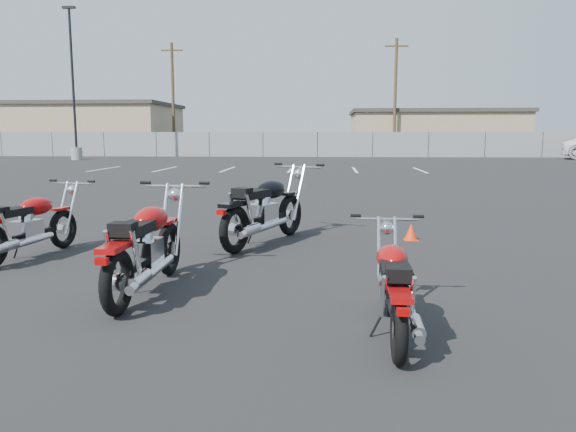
# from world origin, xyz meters

# --- Properties ---
(ground) EXTENTS (120.00, 120.00, 0.00)m
(ground) POSITION_xyz_m (0.00, 0.00, 0.00)
(ground) COLOR black
(ground) RESTS_ON ground
(motorcycle_front_red) EXTENTS (0.85, 2.01, 0.99)m
(motorcycle_front_red) POSITION_xyz_m (-3.32, 0.87, 0.45)
(motorcycle_front_red) COLOR black
(motorcycle_front_red) RESTS_ON ground
(motorcycle_second_black) EXTENTS (1.44, 2.35, 1.18)m
(motorcycle_second_black) POSITION_xyz_m (-0.25, 2.07, 0.54)
(motorcycle_second_black) COLOR black
(motorcycle_second_black) RESTS_ON ground
(motorcycle_third_red) EXTENTS (0.87, 2.24, 1.10)m
(motorcycle_third_red) POSITION_xyz_m (-1.20, -0.68, 0.50)
(motorcycle_third_red) COLOR black
(motorcycle_third_red) RESTS_ON ground
(motorcycle_rear_red) EXTENTS (0.71, 1.83, 0.90)m
(motorcycle_rear_red) POSITION_xyz_m (1.24, -1.77, 0.41)
(motorcycle_rear_red) COLOR black
(motorcycle_rear_red) RESTS_ON ground
(training_cone_near) EXTENTS (0.22, 0.22, 0.26)m
(training_cone_near) POSITION_xyz_m (2.02, 2.53, 0.13)
(training_cone_near) COLOR #FF360D
(training_cone_near) RESTS_ON ground
(training_cone_extra) EXTENTS (0.24, 0.24, 0.29)m
(training_cone_extra) POSITION_xyz_m (-1.61, 1.09, 0.14)
(training_cone_extra) COLOR #FF360D
(training_cone_extra) RESTS_ON ground
(light_pole_west) EXTENTS (0.80, 0.70, 9.54)m
(light_pole_west) POSITION_xyz_m (-15.45, 29.07, 2.43)
(light_pole_west) COLOR gray
(light_pole_west) RESTS_ON ground
(chainlink_fence) EXTENTS (80.06, 0.06, 1.80)m
(chainlink_fence) POSITION_xyz_m (-0.00, 35.00, 0.90)
(chainlink_fence) COLOR gray
(chainlink_fence) RESTS_ON ground
(tan_building_west) EXTENTS (18.40, 10.40, 4.30)m
(tan_building_west) POSITION_xyz_m (-22.00, 42.00, 2.16)
(tan_building_west) COLOR tan
(tan_building_west) RESTS_ON ground
(tan_building_east) EXTENTS (14.40, 9.40, 3.70)m
(tan_building_east) POSITION_xyz_m (10.00, 44.00, 1.86)
(tan_building_east) COLOR tan
(tan_building_east) RESTS_ON ground
(utility_pole_b) EXTENTS (1.80, 0.24, 9.00)m
(utility_pole_b) POSITION_xyz_m (-12.00, 40.00, 4.69)
(utility_pole_b) COLOR #43311F
(utility_pole_b) RESTS_ON ground
(utility_pole_c) EXTENTS (1.80, 0.24, 9.00)m
(utility_pole_c) POSITION_xyz_m (6.00, 39.00, 4.69)
(utility_pole_c) COLOR #43311F
(utility_pole_c) RESTS_ON ground
(parking_line_stripes) EXTENTS (15.12, 4.00, 0.01)m
(parking_line_stripes) POSITION_xyz_m (-2.50, 20.00, 0.00)
(parking_line_stripes) COLOR silver
(parking_line_stripes) RESTS_ON ground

